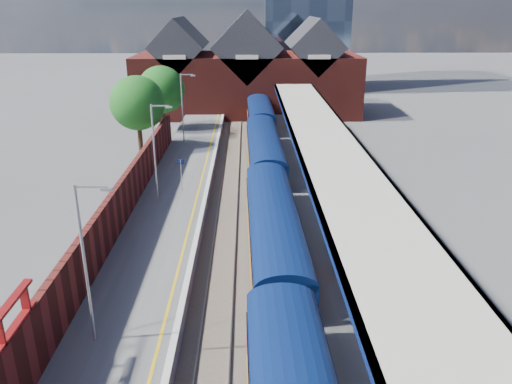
# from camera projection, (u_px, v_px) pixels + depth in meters

# --- Properties ---
(ground) EXTENTS (240.00, 240.00, 0.00)m
(ground) POSITION_uv_depth(u_px,v_px,m) (248.00, 177.00, 44.05)
(ground) COLOR #5B5B5E
(ground) RESTS_ON ground
(ballast_bed) EXTENTS (6.00, 76.00, 0.06)m
(ballast_bed) POSITION_uv_depth(u_px,v_px,m) (248.00, 223.00, 34.69)
(ballast_bed) COLOR #473D33
(ballast_bed) RESTS_ON ground
(rails) EXTENTS (4.51, 76.00, 0.14)m
(rails) POSITION_uv_depth(u_px,v_px,m) (248.00, 222.00, 34.66)
(rails) COLOR slate
(rails) RESTS_ON ground
(left_platform) EXTENTS (5.00, 76.00, 1.00)m
(left_platform) POSITION_uv_depth(u_px,v_px,m) (168.00, 218.00, 34.43)
(left_platform) COLOR #565659
(left_platform) RESTS_ON ground
(right_platform) EXTENTS (6.00, 76.00, 1.00)m
(right_platform) POSITION_uv_depth(u_px,v_px,m) (334.00, 217.00, 34.62)
(right_platform) COLOR #565659
(right_platform) RESTS_ON ground
(coping_left) EXTENTS (0.30, 76.00, 0.05)m
(coping_left) POSITION_uv_depth(u_px,v_px,m) (202.00, 211.00, 34.29)
(coping_left) COLOR silver
(coping_left) RESTS_ON left_platform
(coping_right) EXTENTS (0.30, 76.00, 0.05)m
(coping_right) POSITION_uv_depth(u_px,v_px,m) (293.00, 210.00, 34.39)
(coping_right) COLOR silver
(coping_right) RESTS_ON right_platform
(yellow_line) EXTENTS (0.14, 76.00, 0.01)m
(yellow_line) POSITION_uv_depth(u_px,v_px,m) (193.00, 211.00, 34.28)
(yellow_line) COLOR yellow
(yellow_line) RESTS_ON left_platform
(train) EXTENTS (3.10, 65.95, 3.45)m
(train) POSITION_uv_depth(u_px,v_px,m) (268.00, 182.00, 36.60)
(train) COLOR navy
(train) RESTS_ON ground
(canopy) EXTENTS (4.50, 52.00, 4.48)m
(canopy) POSITION_uv_depth(u_px,v_px,m) (326.00, 143.00, 34.76)
(canopy) COLOR navy
(canopy) RESTS_ON right_platform
(lamp_post_b) EXTENTS (1.48, 0.18, 7.00)m
(lamp_post_b) POSITION_uv_depth(u_px,v_px,m) (87.00, 256.00, 19.74)
(lamp_post_b) COLOR #A5A8AA
(lamp_post_b) RESTS_ON left_platform
(lamp_post_c) EXTENTS (1.48, 0.18, 7.00)m
(lamp_post_c) POSITION_uv_depth(u_px,v_px,m) (156.00, 147.00, 34.71)
(lamp_post_c) COLOR #A5A8AA
(lamp_post_c) RESTS_ON left_platform
(lamp_post_d) EXTENTS (1.48, 0.18, 7.00)m
(lamp_post_d) POSITION_uv_depth(u_px,v_px,m) (183.00, 104.00, 49.68)
(lamp_post_d) COLOR #A5A8AA
(lamp_post_d) RESTS_ON left_platform
(platform_sign) EXTENTS (0.55, 0.08, 2.50)m
(platform_sign) POSITION_uv_depth(u_px,v_px,m) (181.00, 170.00, 37.41)
(platform_sign) COLOR #A5A8AA
(platform_sign) RESTS_ON left_platform
(brick_wall) EXTENTS (0.35, 50.00, 3.86)m
(brick_wall) POSITION_uv_depth(u_px,v_px,m) (102.00, 233.00, 27.66)
(brick_wall) COLOR #5D1D18
(brick_wall) RESTS_ON left_platform
(station_building) EXTENTS (30.00, 12.12, 13.78)m
(station_building) POSITION_uv_depth(u_px,v_px,m) (247.00, 73.00, 68.33)
(station_building) COLOR #5D1D18
(station_building) RESTS_ON ground
(tree_near) EXTENTS (5.20, 5.20, 8.10)m
(tree_near) POSITION_uv_depth(u_px,v_px,m) (139.00, 105.00, 47.53)
(tree_near) COLOR #382314
(tree_near) RESTS_ON ground
(tree_far) EXTENTS (5.20, 5.20, 8.10)m
(tree_far) POSITION_uv_depth(u_px,v_px,m) (163.00, 91.00, 55.03)
(tree_far) COLOR #382314
(tree_far) RESTS_ON ground
(parked_car_red) EXTENTS (4.05, 2.34, 1.30)m
(parked_car_red) POSITION_uv_depth(u_px,v_px,m) (372.00, 264.00, 25.96)
(parked_car_red) COLOR maroon
(parked_car_red) RESTS_ON right_platform
(parked_car_silver) EXTENTS (4.88, 2.63, 1.53)m
(parked_car_silver) POSITION_uv_depth(u_px,v_px,m) (447.00, 324.00, 20.91)
(parked_car_silver) COLOR #ACACB1
(parked_car_silver) RESTS_ON right_platform
(parked_car_dark) EXTENTS (4.62, 3.09, 1.24)m
(parked_car_dark) POSITION_uv_depth(u_px,v_px,m) (390.00, 242.00, 28.42)
(parked_car_dark) COLOR black
(parked_car_dark) RESTS_ON right_platform
(parked_car_blue) EXTENTS (4.57, 3.20, 1.16)m
(parked_car_blue) POSITION_uv_depth(u_px,v_px,m) (348.00, 179.00, 38.86)
(parked_car_blue) COLOR navy
(parked_car_blue) RESTS_ON right_platform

